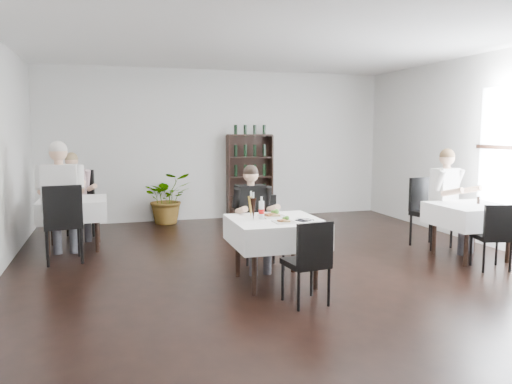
# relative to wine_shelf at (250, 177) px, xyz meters

# --- Properties ---
(room_shell) EXTENTS (9.00, 9.00, 9.00)m
(room_shell) POSITION_rel_wine_shelf_xyz_m (-0.60, -4.31, 0.65)
(room_shell) COLOR black
(room_shell) RESTS_ON ground
(wine_shelf) EXTENTS (0.90, 0.28, 1.75)m
(wine_shelf) POSITION_rel_wine_shelf_xyz_m (0.00, 0.00, 0.00)
(wine_shelf) COLOR black
(wine_shelf) RESTS_ON ground
(main_table) EXTENTS (1.03, 1.03, 0.77)m
(main_table) POSITION_rel_wine_shelf_xyz_m (-0.90, -4.31, -0.23)
(main_table) COLOR black
(main_table) RESTS_ON ground
(left_table) EXTENTS (0.98, 0.98, 0.77)m
(left_table) POSITION_rel_wine_shelf_xyz_m (-3.30, -1.81, -0.23)
(left_table) COLOR black
(left_table) RESTS_ON ground
(right_table) EXTENTS (0.98, 0.98, 0.77)m
(right_table) POSITION_rel_wine_shelf_xyz_m (2.10, -4.01, -0.23)
(right_table) COLOR black
(right_table) RESTS_ON ground
(potted_tree) EXTENTS (0.96, 0.85, 1.00)m
(potted_tree) POSITION_rel_wine_shelf_xyz_m (-1.69, -0.11, -0.35)
(potted_tree) COLOR #27521C
(potted_tree) RESTS_ON ground
(main_chair_far) EXTENTS (0.44, 0.44, 0.94)m
(main_chair_far) POSITION_rel_wine_shelf_xyz_m (-0.83, -3.61, -0.31)
(main_chair_far) COLOR black
(main_chair_far) RESTS_ON ground
(main_chair_near) EXTENTS (0.46, 0.46, 0.89)m
(main_chair_near) POSITION_rel_wine_shelf_xyz_m (-0.81, -5.14, -0.34)
(main_chair_near) COLOR black
(main_chair_near) RESTS_ON ground
(left_chair_far) EXTENTS (0.68, 0.68, 1.14)m
(left_chair_far) POSITION_rel_wine_shelf_xyz_m (-3.31, -1.04, -0.19)
(left_chair_far) COLOR black
(left_chair_far) RESTS_ON ground
(left_chair_near) EXTENTS (0.55, 0.56, 1.08)m
(left_chair_near) POSITION_rel_wine_shelf_xyz_m (-3.38, -2.67, -0.23)
(left_chair_near) COLOR black
(left_chair_near) RESTS_ON ground
(right_chair_far) EXTENTS (0.58, 0.58, 1.07)m
(right_chair_far) POSITION_rel_wine_shelf_xyz_m (1.99, -3.16, -0.24)
(right_chair_far) COLOR black
(right_chair_far) RESTS_ON ground
(right_chair_near) EXTENTS (0.49, 0.49, 0.88)m
(right_chair_near) POSITION_rel_wine_shelf_xyz_m (1.97, -4.61, -0.35)
(right_chair_near) COLOR black
(right_chair_near) RESTS_ON ground
(diner_main) EXTENTS (0.53, 0.55, 1.36)m
(diner_main) POSITION_rel_wine_shelf_xyz_m (-1.00, -3.69, -0.06)
(diner_main) COLOR #3E3D45
(diner_main) RESTS_ON ground
(diner_left_far) EXTENTS (0.63, 0.67, 1.45)m
(diner_left_far) POSITION_rel_wine_shelf_xyz_m (-3.32, -1.15, -0.01)
(diner_left_far) COLOR #3E3D45
(diner_left_far) RESTS_ON ground
(diner_left_near) EXTENTS (0.63, 0.63, 1.66)m
(diner_left_near) POSITION_rel_wine_shelf_xyz_m (-3.41, -2.42, 0.12)
(diner_left_near) COLOR #3E3D45
(diner_left_near) RESTS_ON ground
(diner_right_far) EXTENTS (0.66, 0.70, 1.53)m
(diner_right_far) POSITION_rel_wine_shelf_xyz_m (2.13, -3.50, 0.04)
(diner_right_far) COLOR #3E3D45
(diner_right_far) RESTS_ON ground
(plate_far) EXTENTS (0.30, 0.30, 0.09)m
(plate_far) POSITION_rel_wine_shelf_xyz_m (-0.89, -4.17, -0.06)
(plate_far) COLOR white
(plate_far) RESTS_ON main_table
(plate_near) EXTENTS (0.23, 0.23, 0.07)m
(plate_near) POSITION_rel_wine_shelf_xyz_m (-0.88, -4.55, -0.06)
(plate_near) COLOR white
(plate_near) RESTS_ON main_table
(pilsner_dark) EXTENTS (0.08, 0.08, 0.33)m
(pilsner_dark) POSITION_rel_wine_shelf_xyz_m (-1.17, -4.33, 0.06)
(pilsner_dark) COLOR black
(pilsner_dark) RESTS_ON main_table
(pilsner_lager) EXTENTS (0.08, 0.08, 0.32)m
(pilsner_lager) POSITION_rel_wine_shelf_xyz_m (-1.16, -4.17, 0.06)
(pilsner_lager) COLOR #B48B2E
(pilsner_lager) RESTS_ON main_table
(coke_bottle) EXTENTS (0.07, 0.07, 0.27)m
(coke_bottle) POSITION_rel_wine_shelf_xyz_m (-1.06, -4.27, 0.03)
(coke_bottle) COLOR silver
(coke_bottle) RESTS_ON main_table
(napkin_cutlery) EXTENTS (0.22, 0.20, 0.02)m
(napkin_cutlery) POSITION_rel_wine_shelf_xyz_m (-0.61, -4.50, -0.07)
(napkin_cutlery) COLOR black
(napkin_cutlery) RESTS_ON main_table
(pepper_mill) EXTENTS (0.05, 0.05, 0.10)m
(pepper_mill) POSITION_rel_wine_shelf_xyz_m (2.24, -3.97, -0.03)
(pepper_mill) COLOR black
(pepper_mill) RESTS_ON right_table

